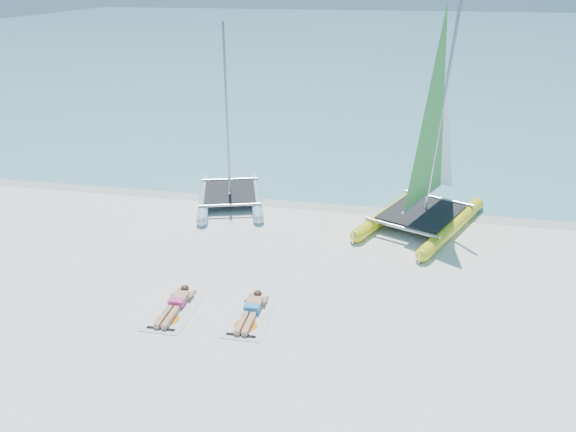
% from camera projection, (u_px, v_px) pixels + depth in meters
% --- Properties ---
extents(ground, '(140.00, 140.00, 0.00)m').
position_uv_depth(ground, '(281.00, 276.00, 15.42)').
color(ground, white).
rests_on(ground, ground).
extents(sea, '(140.00, 115.00, 0.01)m').
position_uv_depth(sea, '(384.00, 38.00, 72.04)').
color(sea, '#7BC7CD').
rests_on(sea, ground).
extents(wet_sand_strip, '(140.00, 1.40, 0.01)m').
position_uv_depth(wet_sand_strip, '(313.00, 202.00, 20.36)').
color(wet_sand_strip, beige).
rests_on(wet_sand_strip, ground).
extents(catamaran_blue, '(3.50, 5.11, 6.36)m').
position_uv_depth(catamaran_blue, '(228.00, 151.00, 19.79)').
color(catamaran_blue, '#AAC7DF').
rests_on(catamaran_blue, ground).
extents(catamaran_yellow, '(4.55, 5.98, 7.36)m').
position_uv_depth(catamaran_yellow, '(434.00, 153.00, 18.06)').
color(catamaran_yellow, '#FFF81A').
rests_on(catamaran_yellow, ground).
extents(towel_a, '(1.00, 1.85, 0.02)m').
position_uv_depth(towel_a, '(173.00, 312.00, 13.78)').
color(towel_a, white).
rests_on(towel_a, ground).
extents(sunbather_a, '(0.37, 1.73, 0.26)m').
position_uv_depth(sunbather_a, '(176.00, 304.00, 13.91)').
color(sunbather_a, tan).
rests_on(sunbather_a, towel_a).
extents(towel_b, '(1.00, 1.85, 0.02)m').
position_uv_depth(towel_b, '(249.00, 318.00, 13.54)').
color(towel_b, white).
rests_on(towel_b, ground).
extents(sunbather_b, '(0.37, 1.73, 0.26)m').
position_uv_depth(sunbather_b, '(251.00, 310.00, 13.67)').
color(sunbather_b, tan).
rests_on(sunbather_b, towel_b).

